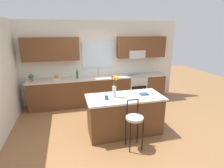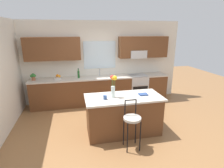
% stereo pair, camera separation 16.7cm
% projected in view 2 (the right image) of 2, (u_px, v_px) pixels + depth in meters
% --- Properties ---
extents(ground_plane, '(14.00, 14.00, 0.00)m').
position_uv_depth(ground_plane, '(113.00, 128.00, 4.58)').
color(ground_plane, olive).
extents(back_wall_assembly, '(5.60, 0.50, 2.70)m').
position_uv_depth(back_wall_assembly, '(101.00, 58.00, 6.01)').
color(back_wall_assembly, silver).
rests_on(back_wall_assembly, ground).
extents(counter_run, '(4.56, 0.64, 0.92)m').
position_uv_depth(counter_run, '(102.00, 90.00, 6.04)').
color(counter_run, brown).
rests_on(counter_run, ground).
extents(sink_faucet, '(0.02, 0.13, 0.23)m').
position_uv_depth(sink_faucet, '(100.00, 72.00, 6.00)').
color(sink_faucet, '#B7BABC').
rests_on(sink_faucet, counter_run).
extents(oven_range, '(0.60, 0.64, 0.92)m').
position_uv_depth(oven_range, '(137.00, 88.00, 6.28)').
color(oven_range, '#B7BABC').
rests_on(oven_range, ground).
extents(kitchen_island, '(1.78, 0.83, 0.92)m').
position_uv_depth(kitchen_island, '(123.00, 115.00, 4.27)').
color(kitchen_island, brown).
rests_on(kitchen_island, ground).
extents(bar_stool_near, '(0.36, 0.36, 1.04)m').
position_uv_depth(bar_stool_near, '(132.00, 120.00, 3.63)').
color(bar_stool_near, black).
rests_on(bar_stool_near, ground).
extents(flower_vase, '(0.15, 0.14, 0.51)m').
position_uv_depth(flower_vase, '(113.00, 84.00, 4.03)').
color(flower_vase, silver).
rests_on(flower_vase, kitchen_island).
extents(mug_ceramic, '(0.08, 0.08, 0.09)m').
position_uv_depth(mug_ceramic, '(105.00, 97.00, 3.96)').
color(mug_ceramic, '#33518C').
rests_on(mug_ceramic, kitchen_island).
extents(cookbook, '(0.20, 0.15, 0.03)m').
position_uv_depth(cookbook, '(143.00, 94.00, 4.24)').
color(cookbook, navy).
rests_on(cookbook, kitchen_island).
extents(fruit_bowl_oranges, '(0.24, 0.24, 0.16)m').
position_uv_depth(fruit_bowl_oranges, '(58.00, 78.00, 5.61)').
color(fruit_bowl_oranges, silver).
rests_on(fruit_bowl_oranges, counter_run).
extents(bottle_olive_oil, '(0.06, 0.06, 0.31)m').
position_uv_depth(bottle_olive_oil, '(79.00, 74.00, 5.72)').
color(bottle_olive_oil, '#1E5923').
rests_on(bottle_olive_oil, counter_run).
extents(potted_plant_small, '(0.17, 0.12, 0.22)m').
position_uv_depth(potted_plant_small, '(33.00, 77.00, 5.44)').
color(potted_plant_small, '#9E5B3D').
rests_on(potted_plant_small, counter_run).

